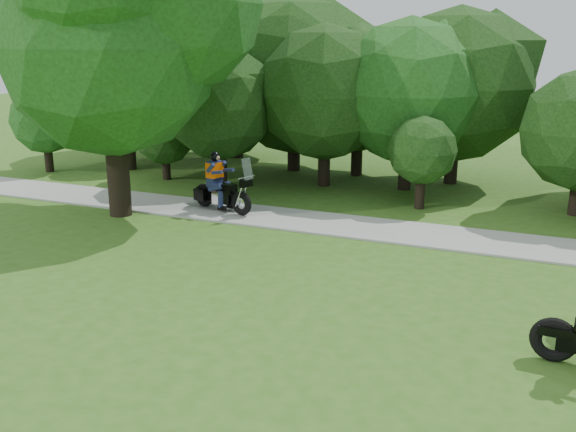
% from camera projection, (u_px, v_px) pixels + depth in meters
% --- Properties ---
extents(ground, '(100.00, 100.00, 0.00)m').
position_uv_depth(ground, '(410.00, 384.00, 10.09)').
color(ground, '#355F1B').
rests_on(ground, ground).
extents(walkway, '(60.00, 2.20, 0.06)m').
position_uv_depth(walkway, '(477.00, 241.00, 17.17)').
color(walkway, gray).
rests_on(walkway, ground).
extents(tree_line, '(38.89, 11.06, 7.61)m').
position_uv_depth(tree_line, '(524.00, 90.00, 21.92)').
color(tree_line, black).
rests_on(tree_line, ground).
extents(big_tree_west, '(8.64, 6.56, 9.96)m').
position_uv_depth(big_tree_west, '(114.00, 21.00, 18.63)').
color(big_tree_west, black).
rests_on(big_tree_west, ground).
extents(touring_motorcycle, '(2.37, 1.22, 1.85)m').
position_uv_depth(touring_motorcycle, '(219.00, 189.00, 19.98)').
color(touring_motorcycle, black).
rests_on(touring_motorcycle, walkway).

